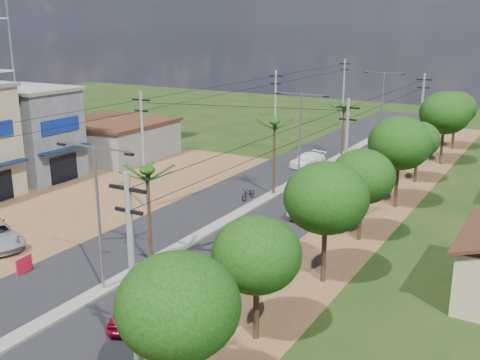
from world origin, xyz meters
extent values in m
plane|color=black|center=(0.00, 0.00, 0.00)|extent=(160.00, 160.00, 0.00)
cube|color=black|center=(0.00, 15.00, 0.02)|extent=(12.00, 110.00, 0.04)
cube|color=#605E56|center=(0.00, 18.00, 0.09)|extent=(1.00, 90.00, 0.18)
cube|color=#50351B|center=(-15.00, 8.00, 0.02)|extent=(18.00, 46.00, 0.04)
cube|color=#50351B|center=(8.50, 15.00, 0.01)|extent=(5.00, 90.00, 0.03)
cube|color=#47494E|center=(-22.00, 14.00, 4.00)|extent=(8.00, 6.00, 8.00)
cube|color=#605E56|center=(-22.00, 14.00, 8.15)|extent=(8.40, 6.40, 0.30)
cube|color=#0D1C37|center=(-17.60, 14.00, 3.10)|extent=(0.80, 5.40, 0.15)
cube|color=black|center=(-17.95, 14.00, 1.30)|extent=(0.10, 3.00, 2.40)
cube|color=navy|center=(-17.92, 14.00, 5.20)|extent=(0.12, 4.20, 1.20)
cube|color=#605E56|center=(-21.00, 24.00, 1.80)|extent=(10.00, 10.00, 3.60)
cube|color=black|center=(-21.00, 24.00, 3.80)|extent=(10.40, 10.40, 0.30)
ellipsoid|color=black|center=(9.50, -6.00, 4.50)|extent=(4.40, 4.40, 3.74)
cylinder|color=black|center=(9.30, 0.00, 1.92)|extent=(0.28, 0.28, 3.85)
ellipsoid|color=black|center=(9.30, 0.00, 4.12)|extent=(4.00, 4.00, 3.40)
cylinder|color=black|center=(9.70, 7.00, 2.27)|extent=(0.28, 0.28, 4.55)
ellipsoid|color=black|center=(9.70, 7.00, 4.88)|extent=(4.60, 4.60, 3.91)
cylinder|color=black|center=(9.40, 14.00, 2.03)|extent=(0.28, 0.28, 4.06)
ellipsoid|color=black|center=(9.40, 14.00, 4.35)|extent=(4.20, 4.20, 3.57)
cylinder|color=black|center=(9.60, 22.00, 2.38)|extent=(0.28, 0.28, 4.76)
ellipsoid|color=black|center=(9.60, 22.00, 5.10)|extent=(4.80, 4.80, 4.08)
cylinder|color=black|center=(9.20, 30.00, 1.82)|extent=(0.28, 0.28, 3.64)
ellipsoid|color=black|center=(9.20, 30.00, 3.90)|extent=(3.80, 3.80, 3.23)
cylinder|color=black|center=(9.80, 38.00, 2.45)|extent=(0.28, 0.28, 4.90)
ellipsoid|color=black|center=(9.80, 38.00, 5.25)|extent=(5.00, 5.00, 4.25)
cylinder|color=black|center=(9.50, 46.00, 2.17)|extent=(0.28, 0.28, 4.34)
ellipsoid|color=black|center=(9.50, 46.00, 4.65)|extent=(4.40, 4.40, 3.74)
cylinder|color=black|center=(0.00, 4.00, 2.90)|extent=(0.22, 0.22, 5.80)
cylinder|color=black|center=(0.00, 20.00, 3.10)|extent=(0.22, 0.22, 6.20)
cylinder|color=black|center=(0.00, 36.00, 2.75)|extent=(0.22, 0.22, 5.50)
cylinder|color=gray|center=(0.00, 0.00, 4.00)|extent=(0.16, 0.16, 8.00)
cube|color=gray|center=(1.20, 0.00, 7.90)|extent=(2.40, 0.08, 0.08)
cube|color=gray|center=(-1.20, 0.00, 7.90)|extent=(2.40, 0.08, 0.08)
cube|color=black|center=(2.30, 0.00, 7.80)|extent=(0.50, 0.18, 0.12)
cube|color=black|center=(-2.30, 0.00, 7.80)|extent=(0.50, 0.18, 0.12)
cylinder|color=gray|center=(0.00, 25.00, 4.00)|extent=(0.16, 0.16, 8.00)
cube|color=gray|center=(1.20, 25.00, 7.90)|extent=(2.40, 0.08, 0.08)
cube|color=gray|center=(-1.20, 25.00, 7.90)|extent=(2.40, 0.08, 0.08)
cube|color=black|center=(2.30, 25.00, 7.80)|extent=(0.50, 0.18, 0.12)
cube|color=black|center=(-2.30, 25.00, 7.80)|extent=(0.50, 0.18, 0.12)
cylinder|color=gray|center=(0.00, 50.00, 4.00)|extent=(0.16, 0.16, 8.00)
cube|color=gray|center=(1.20, 50.00, 7.90)|extent=(2.40, 0.08, 0.08)
cube|color=gray|center=(-1.20, 50.00, 7.90)|extent=(2.40, 0.08, 0.08)
cube|color=black|center=(2.30, 50.00, 7.80)|extent=(0.50, 0.18, 0.12)
cube|color=black|center=(-2.30, 50.00, 7.80)|extent=(0.50, 0.18, 0.12)
cylinder|color=#605E56|center=(-7.00, 12.00, 4.50)|extent=(0.24, 0.24, 9.00)
cube|color=black|center=(-7.00, 12.00, 8.40)|extent=(1.60, 0.12, 0.12)
cube|color=black|center=(-7.00, 12.00, 7.60)|extent=(1.20, 0.12, 0.12)
cylinder|color=#605E56|center=(-7.00, 34.00, 4.50)|extent=(0.24, 0.24, 9.00)
cube|color=black|center=(-7.00, 34.00, 8.40)|extent=(1.60, 0.12, 0.12)
cube|color=black|center=(-7.00, 34.00, 7.60)|extent=(1.20, 0.12, 0.12)
cylinder|color=#605E56|center=(-7.00, 55.00, 4.50)|extent=(0.24, 0.24, 9.00)
cube|color=black|center=(-7.00, 55.00, 8.40)|extent=(1.60, 0.12, 0.12)
cube|color=black|center=(-7.00, 55.00, 7.60)|extent=(1.20, 0.12, 0.12)
cylinder|color=#605E56|center=(7.50, -6.00, 4.50)|extent=(0.24, 0.24, 9.00)
cube|color=black|center=(7.50, -6.00, 8.40)|extent=(1.60, 0.12, 0.12)
cube|color=black|center=(7.50, -6.00, 7.60)|extent=(1.20, 0.12, 0.12)
cylinder|color=#605E56|center=(7.50, 16.00, 4.50)|extent=(0.24, 0.24, 9.00)
cube|color=black|center=(7.50, 16.00, 8.40)|extent=(1.60, 0.12, 0.12)
cube|color=black|center=(7.50, 16.00, 7.60)|extent=(1.20, 0.12, 0.12)
cylinder|color=#605E56|center=(7.50, 38.00, 4.50)|extent=(0.24, 0.24, 9.00)
cube|color=black|center=(7.50, 38.00, 8.40)|extent=(1.60, 0.12, 0.12)
cube|color=black|center=(7.50, 38.00, 7.60)|extent=(1.20, 0.12, 0.12)
imported|color=maroon|center=(3.48, -1.76, 0.64)|extent=(2.94, 4.04, 1.28)
imported|color=#9FA1A7|center=(5.00, 16.89, 0.82)|extent=(2.37, 5.16, 1.64)
imported|color=silver|center=(-1.50, 30.35, 0.64)|extent=(2.73, 4.72, 1.29)
imported|color=black|center=(-1.20, 17.85, 0.51)|extent=(0.69, 1.94, 1.02)
imported|color=black|center=(-2.18, 31.46, 0.50)|extent=(0.98, 1.74, 1.01)
cube|color=#B31028|center=(-5.50, -0.64, 0.50)|extent=(0.24, 1.19, 1.00)
cylinder|color=black|center=(-5.50, -1.19, 0.25)|extent=(0.04, 0.04, 0.50)
cylinder|color=black|center=(-5.50, -0.09, 0.25)|extent=(0.04, 0.04, 0.50)
camera|label=1|loc=(20.11, -19.94, 13.90)|focal=42.00mm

